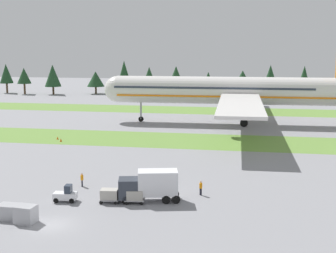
{
  "coord_description": "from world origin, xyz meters",
  "views": [
    {
      "loc": [
        18.98,
        -42.45,
        17.76
      ],
      "look_at": [
        5.52,
        35.83,
        4.0
      ],
      "focal_mm": 51.02,
      "sensor_mm": 36.0,
      "label": 1
    }
  ],
  "objects_px": {
    "airliner": "(235,91)",
    "ground_crew_loader": "(201,187)",
    "uld_container_0": "(8,212)",
    "uld_container_1": "(26,214)",
    "ground_crew_marshaller": "(82,179)",
    "catering_truck": "(150,185)",
    "cargo_dolly_lead": "(109,195)",
    "baggage_tug": "(66,195)",
    "cargo_dolly_second": "(135,195)",
    "taxiway_marker_0": "(61,140)",
    "taxiway_marker_1": "(58,138)"
  },
  "relations": [
    {
      "from": "airliner",
      "to": "cargo_dolly_second",
      "type": "xyz_separation_m",
      "value": [
        -9.12,
        -56.78,
        -6.6
      ]
    },
    {
      "from": "baggage_tug",
      "to": "airliner",
      "type": "bearing_deg",
      "value": -22.67
    },
    {
      "from": "ground_crew_loader",
      "to": "cargo_dolly_lead",
      "type": "bearing_deg",
      "value": -97.95
    },
    {
      "from": "uld_container_0",
      "to": "airliner",
      "type": "bearing_deg",
      "value": 71.96
    },
    {
      "from": "baggage_tug",
      "to": "taxiway_marker_1",
      "type": "relative_size",
      "value": 5.0
    },
    {
      "from": "catering_truck",
      "to": "taxiway_marker_1",
      "type": "height_order",
      "value": "catering_truck"
    },
    {
      "from": "catering_truck",
      "to": "uld_container_0",
      "type": "xyz_separation_m",
      "value": [
        -13.19,
        -7.96,
        -1.18
      ]
    },
    {
      "from": "cargo_dolly_lead",
      "to": "uld_container_1",
      "type": "height_order",
      "value": "uld_container_1"
    },
    {
      "from": "uld_container_1",
      "to": "taxiway_marker_0",
      "type": "xyz_separation_m",
      "value": [
        -12.27,
        39.0,
        -0.59
      ]
    },
    {
      "from": "taxiway_marker_0",
      "to": "taxiway_marker_1",
      "type": "distance_m",
      "value": 2.42
    },
    {
      "from": "airliner",
      "to": "ground_crew_loader",
      "type": "distance_m",
      "value": 53.11
    },
    {
      "from": "cargo_dolly_second",
      "to": "taxiway_marker_1",
      "type": "distance_m",
      "value": 40.39
    },
    {
      "from": "cargo_dolly_lead",
      "to": "taxiway_marker_1",
      "type": "relative_size",
      "value": 4.31
    },
    {
      "from": "baggage_tug",
      "to": "catering_truck",
      "type": "xyz_separation_m",
      "value": [
        9.42,
        1.81,
        1.14
      ]
    },
    {
      "from": "uld_container_0",
      "to": "taxiway_marker_1",
      "type": "distance_m",
      "value": 41.75
    },
    {
      "from": "cargo_dolly_second",
      "to": "uld_container_1",
      "type": "distance_m",
      "value": 12.17
    },
    {
      "from": "baggage_tug",
      "to": "cargo_dolly_second",
      "type": "bearing_deg",
      "value": -90.0
    },
    {
      "from": "cargo_dolly_lead",
      "to": "ground_crew_loader",
      "type": "xyz_separation_m",
      "value": [
        9.94,
        4.43,
        0.03
      ]
    },
    {
      "from": "ground_crew_marshaller",
      "to": "uld_container_0",
      "type": "height_order",
      "value": "ground_crew_marshaller"
    },
    {
      "from": "catering_truck",
      "to": "ground_crew_loader",
      "type": "distance_m",
      "value": 6.44
    },
    {
      "from": "ground_crew_loader",
      "to": "catering_truck",
      "type": "bearing_deg",
      "value": -92.09
    },
    {
      "from": "cargo_dolly_second",
      "to": "taxiway_marker_0",
      "type": "relative_size",
      "value": 3.78
    },
    {
      "from": "baggage_tug",
      "to": "cargo_dolly_second",
      "type": "relative_size",
      "value": 1.16
    },
    {
      "from": "baggage_tug",
      "to": "cargo_dolly_second",
      "type": "height_order",
      "value": "baggage_tug"
    },
    {
      "from": "ground_crew_marshaller",
      "to": "uld_container_1",
      "type": "height_order",
      "value": "uld_container_1"
    },
    {
      "from": "airliner",
      "to": "cargo_dolly_second",
      "type": "distance_m",
      "value": 57.88
    },
    {
      "from": "taxiway_marker_1",
      "to": "uld_container_0",
      "type": "bearing_deg",
      "value": -74.11
    },
    {
      "from": "taxiway_marker_1",
      "to": "cargo_dolly_second",
      "type": "bearing_deg",
      "value": -55.15
    },
    {
      "from": "uld_container_1",
      "to": "ground_crew_loader",
      "type": "bearing_deg",
      "value": 35.95
    },
    {
      "from": "ground_crew_loader",
      "to": "uld_container_0",
      "type": "xyz_separation_m",
      "value": [
        -18.71,
        -11.13,
        -0.18
      ]
    },
    {
      "from": "airliner",
      "to": "uld_container_1",
      "type": "bearing_deg",
      "value": 162.55
    },
    {
      "from": "taxiway_marker_1",
      "to": "baggage_tug",
      "type": "bearing_deg",
      "value": -65.92
    },
    {
      "from": "baggage_tug",
      "to": "uld_container_0",
      "type": "xyz_separation_m",
      "value": [
        -3.77,
        -6.15,
        -0.05
      ]
    },
    {
      "from": "cargo_dolly_second",
      "to": "catering_truck",
      "type": "xyz_separation_m",
      "value": [
        1.54,
        0.95,
        1.03
      ]
    },
    {
      "from": "cargo_dolly_lead",
      "to": "ground_crew_loader",
      "type": "distance_m",
      "value": 10.89
    },
    {
      "from": "airliner",
      "to": "uld_container_1",
      "type": "height_order",
      "value": "airliner"
    },
    {
      "from": "cargo_dolly_lead",
      "to": "uld_container_1",
      "type": "xyz_separation_m",
      "value": [
        -6.47,
        -7.47,
        -0.02
      ]
    },
    {
      "from": "catering_truck",
      "to": "ground_crew_loader",
      "type": "relative_size",
      "value": 4.19
    },
    {
      "from": "uld_container_1",
      "to": "taxiway_marker_1",
      "type": "relative_size",
      "value": 3.67
    },
    {
      "from": "cargo_dolly_lead",
      "to": "catering_truck",
      "type": "xyz_separation_m",
      "value": [
        4.43,
        1.26,
        1.03
      ]
    },
    {
      "from": "uld_container_0",
      "to": "uld_container_1",
      "type": "distance_m",
      "value": 2.42
    },
    {
      "from": "airliner",
      "to": "taxiway_marker_1",
      "type": "relative_size",
      "value": 134.64
    },
    {
      "from": "catering_truck",
      "to": "ground_crew_marshaller",
      "type": "relative_size",
      "value": 4.19
    },
    {
      "from": "cargo_dolly_second",
      "to": "cargo_dolly_lead",
      "type": "bearing_deg",
      "value": 90.0
    },
    {
      "from": "taxiway_marker_0",
      "to": "taxiway_marker_1",
      "type": "height_order",
      "value": "taxiway_marker_0"
    },
    {
      "from": "airliner",
      "to": "uld_container_0",
      "type": "bearing_deg",
      "value": 160.48
    },
    {
      "from": "cargo_dolly_second",
      "to": "taxiway_marker_1",
      "type": "xyz_separation_m",
      "value": [
        -23.08,
        33.14,
        -0.65
      ]
    },
    {
      "from": "baggage_tug",
      "to": "ground_crew_loader",
      "type": "bearing_deg",
      "value": -77.81
    },
    {
      "from": "cargo_dolly_second",
      "to": "uld_container_1",
      "type": "xyz_separation_m",
      "value": [
        -9.35,
        -7.78,
        -0.02
      ]
    },
    {
      "from": "uld_container_0",
      "to": "uld_container_1",
      "type": "bearing_deg",
      "value": -18.69
    }
  ]
}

